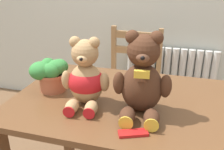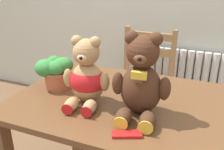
{
  "view_description": "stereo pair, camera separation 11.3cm",
  "coord_description": "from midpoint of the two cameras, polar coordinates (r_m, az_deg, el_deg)",
  "views": [
    {
      "loc": [
        0.25,
        -0.7,
        1.35
      ],
      "look_at": [
        -0.04,
        0.3,
        0.91
      ],
      "focal_mm": 40.0,
      "sensor_mm": 36.0,
      "label": 1
    },
    {
      "loc": [
        0.35,
        -0.67,
        1.35
      ],
      "look_at": [
        -0.04,
        0.3,
        0.91
      ],
      "focal_mm": 40.0,
      "sensor_mm": 36.0,
      "label": 2
    }
  ],
  "objects": [
    {
      "name": "teddy_bear_left",
      "position": [
        1.18,
        -8.79,
        -0.81
      ],
      "size": [
        0.23,
        0.25,
        0.33
      ],
      "rotation": [
        0.0,
        0.0,
        3.28
      ],
      "color": "tan",
      "rests_on": "dining_table"
    },
    {
      "name": "wooden_chair_behind",
      "position": [
        2.14,
        3.04,
        -1.92
      ],
      "size": [
        0.45,
        0.45,
        0.91
      ],
      "rotation": [
        0.0,
        0.0,
        3.14
      ],
      "color": "#997047",
      "rests_on": "ground_plane"
    },
    {
      "name": "dining_table",
      "position": [
        1.33,
        0.21,
        -10.22
      ],
      "size": [
        1.12,
        0.77,
        0.75
      ],
      "color": "brown",
      "rests_on": "ground_plane"
    },
    {
      "name": "radiator",
      "position": [
        2.47,
        11.6,
        -2.44
      ],
      "size": [
        0.84,
        0.1,
        0.69
      ],
      "color": "silver",
      "rests_on": "ground_plane"
    },
    {
      "name": "teddy_bear_right",
      "position": [
        1.09,
        3.94,
        -1.05
      ],
      "size": [
        0.26,
        0.27,
        0.37
      ],
      "rotation": [
        0.0,
        0.0,
        3.25
      ],
      "color": "#472819",
      "rests_on": "dining_table"
    },
    {
      "name": "chocolate_bar",
      "position": [
        1.01,
        1.58,
        -13.24
      ],
      "size": [
        0.13,
        0.09,
        0.01
      ],
      "primitive_type": "cube",
      "rotation": [
        0.0,
        0.0,
        0.4
      ],
      "color": "red",
      "rests_on": "dining_table"
    },
    {
      "name": "potted_plant",
      "position": [
        1.37,
        -16.17,
        0.38
      ],
      "size": [
        0.19,
        0.17,
        0.17
      ],
      "color": "#B25B3D",
      "rests_on": "dining_table"
    }
  ]
}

